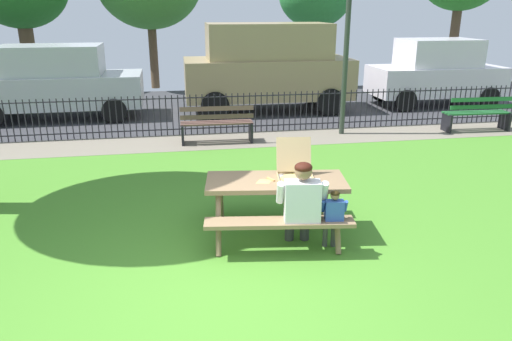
# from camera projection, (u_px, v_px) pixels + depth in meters

# --- Properties ---
(ground) EXTENTS (28.00, 10.89, 0.02)m
(ground) POSITION_uv_depth(u_px,v_px,m) (211.00, 236.00, 6.45)
(ground) COLOR #4B8B2B
(cobblestone_walkway) EXTENTS (28.00, 1.40, 0.01)m
(cobblestone_walkway) POSITION_uv_depth(u_px,v_px,m) (193.00, 142.00, 10.87)
(cobblestone_walkway) COLOR gray
(street_asphalt) EXTENTS (28.00, 6.46, 0.01)m
(street_asphalt) POSITION_uv_depth(u_px,v_px,m) (187.00, 108.00, 14.54)
(street_asphalt) COLOR #38383D
(picnic_table_foreground) EXTENTS (1.98, 1.71, 0.79)m
(picnic_table_foreground) POSITION_uv_depth(u_px,v_px,m) (276.00, 192.00, 6.30)
(picnic_table_foreground) COLOR #8F7151
(picnic_table_foreground) RESTS_ON ground
(pizza_box_open) EXTENTS (0.53, 0.60, 0.49)m
(pizza_box_open) POSITION_uv_depth(u_px,v_px,m) (295.00, 171.00, 6.28)
(pizza_box_open) COLOR tan
(pizza_box_open) RESTS_ON picnic_table_foreground
(pizza_slice_on_table) EXTENTS (0.25, 0.22, 0.02)m
(pizza_slice_on_table) POSITION_uv_depth(u_px,v_px,m) (266.00, 180.00, 6.20)
(pizza_slice_on_table) COLOR #F9D869
(pizza_slice_on_table) RESTS_ON picnic_table_foreground
(adult_at_table) EXTENTS (0.63, 0.63, 1.19)m
(adult_at_table) POSITION_uv_depth(u_px,v_px,m) (301.00, 202.00, 5.82)
(adult_at_table) COLOR #383838
(adult_at_table) RESTS_ON ground
(child_at_table) EXTENTS (0.33, 0.33, 0.84)m
(child_at_table) POSITION_uv_depth(u_px,v_px,m) (333.00, 214.00, 5.85)
(child_at_table) COLOR #454545
(child_at_table) RESTS_ON ground
(iron_fence_streetside) EXTENTS (20.42, 0.03, 0.95)m
(iron_fence_streetside) POSITION_uv_depth(u_px,v_px,m) (191.00, 114.00, 11.37)
(iron_fence_streetside) COLOR black
(iron_fence_streetside) RESTS_ON ground
(park_bench_center) EXTENTS (1.61, 0.51, 0.85)m
(park_bench_center) POSITION_uv_depth(u_px,v_px,m) (217.00, 124.00, 10.69)
(park_bench_center) COLOR brown
(park_bench_center) RESTS_ON ground
(park_bench_right) EXTENTS (1.62, 0.52, 0.85)m
(park_bench_right) POSITION_uv_depth(u_px,v_px,m) (477.00, 114.00, 11.72)
(park_bench_right) COLOR #1F602D
(park_bench_right) RESTS_ON ground
(lamp_post_walkway) EXTENTS (0.28, 0.28, 4.00)m
(lamp_post_walkway) POSITION_uv_depth(u_px,v_px,m) (347.00, 28.00, 10.81)
(lamp_post_walkway) COLOR #2D382D
(lamp_post_walkway) RESTS_ON ground
(parked_car_left) EXTENTS (4.42, 1.94, 1.94)m
(parked_car_left) POSITION_uv_depth(u_px,v_px,m) (56.00, 81.00, 12.89)
(parked_car_left) COLOR #B3B9BD
(parked_car_left) RESTS_ON ground
(parked_car_center) EXTENTS (4.72, 2.11, 2.46)m
(parked_car_center) POSITION_uv_depth(u_px,v_px,m) (268.00, 65.00, 13.73)
(parked_car_center) COLOR #9E885E
(parked_car_center) RESTS_ON ground
(parked_car_right) EXTENTS (3.90, 1.84, 1.98)m
(parked_car_right) POSITION_uv_depth(u_px,v_px,m) (436.00, 72.00, 14.67)
(parked_car_right) COLOR silver
(parked_car_right) RESTS_ON ground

